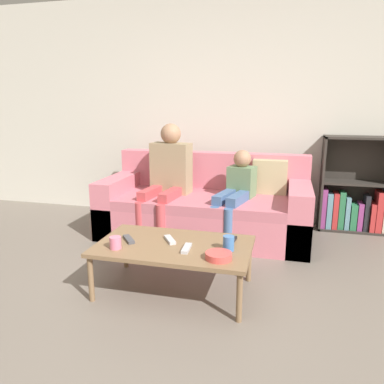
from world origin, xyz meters
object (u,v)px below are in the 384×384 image
at_px(person_adult, 168,171).
at_px(bookshelf, 354,197).
at_px(snack_bowl, 219,256).
at_px(coffee_table, 174,248).
at_px(tv_remote_2, 187,248).
at_px(tv_remote_3, 129,239).
at_px(couch, 206,208).
at_px(cup_near, 115,243).
at_px(person_child, 236,190).
at_px(tv_remote_1, 231,241).
at_px(cup_far, 229,243).
at_px(tv_remote_0, 170,240).

bearing_deg(person_adult, bookshelf, 24.57).
xyz_separation_m(person_adult, snack_bowl, (0.80, -1.39, -0.29)).
height_order(coffee_table, tv_remote_2, tv_remote_2).
relative_size(person_adult, tv_remote_3, 7.24).
relative_size(couch, cup_near, 24.58).
distance_m(person_adult, person_child, 0.75).
relative_size(person_adult, tv_remote_1, 6.75).
bearing_deg(tv_remote_2, person_child, 78.26).
distance_m(coffee_table, person_adult, 1.33).
height_order(cup_near, tv_remote_3, cup_near).
bearing_deg(cup_near, tv_remote_2, 11.57).
bearing_deg(cup_near, cup_far, 11.88).
bearing_deg(person_child, snack_bowl, -73.26).
xyz_separation_m(couch, cup_far, (0.45, -1.31, 0.14)).
relative_size(cup_far, tv_remote_0, 0.63).
height_order(person_child, snack_bowl, person_child).
xyz_separation_m(bookshelf, person_child, (-1.22, -0.68, 0.16)).
xyz_separation_m(tv_remote_1, snack_bowl, (-0.04, -0.33, 0.01)).
height_order(couch, bookshelf, bookshelf).
xyz_separation_m(couch, tv_remote_2, (0.16, -1.37, 0.10)).
bearing_deg(couch, tv_remote_1, -68.93).
xyz_separation_m(coffee_table, tv_remote_2, (0.12, -0.08, 0.04)).
bearing_deg(tv_remote_3, tv_remote_0, -26.04).
bearing_deg(tv_remote_0, tv_remote_3, 159.68).
height_order(coffee_table, tv_remote_3, tv_remote_3).
height_order(cup_near, tv_remote_2, cup_near).
bearing_deg(tv_remote_3, snack_bowl, -52.04).
xyz_separation_m(coffee_table, cup_far, (0.41, -0.02, 0.08)).
relative_size(person_adult, tv_remote_2, 6.81).
distance_m(couch, coffee_table, 1.29).
relative_size(cup_near, tv_remote_0, 0.52).
relative_size(bookshelf, tv_remote_2, 6.02).
xyz_separation_m(tv_remote_0, tv_remote_2, (0.17, -0.14, 0.00)).
height_order(person_adult, cup_far, person_adult).
height_order(person_adult, snack_bowl, person_adult).
distance_m(bookshelf, person_child, 1.40).
height_order(person_adult, tv_remote_0, person_adult).
relative_size(coffee_table, person_adult, 0.96).
xyz_separation_m(tv_remote_1, tv_remote_2, (-0.29, -0.23, 0.00)).
height_order(coffee_table, cup_near, cup_near).
xyz_separation_m(bookshelf, tv_remote_1, (-1.11, -1.68, 0.01)).
xyz_separation_m(bookshelf, coffee_table, (-1.51, -1.83, -0.04)).
xyz_separation_m(couch, snack_bowl, (0.41, -1.47, 0.11)).
relative_size(couch, coffee_table, 1.89).
bearing_deg(coffee_table, bookshelf, 50.44).
bearing_deg(bookshelf, tv_remote_3, -135.30).
height_order(cup_far, tv_remote_0, cup_far).
xyz_separation_m(coffee_table, tv_remote_1, (0.40, 0.15, 0.04)).
height_order(person_child, tv_remote_0, person_child).
relative_size(couch, snack_bowl, 11.97).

